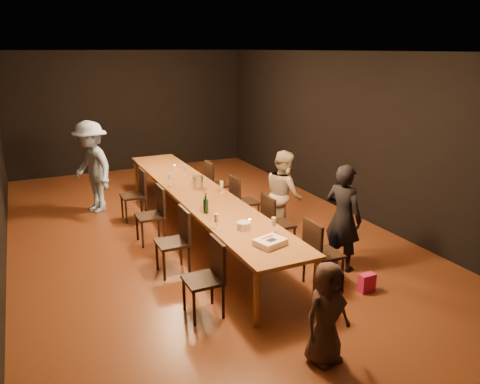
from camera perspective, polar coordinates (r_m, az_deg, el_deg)
name	(u,v)px	position (r m, az deg, el deg)	size (l,w,h in m)	color
ground	(200,234)	(8.08, -4.88, -5.07)	(10.00, 10.00, 0.00)	#451F11
room_shell	(197,112)	(7.54, -5.29, 9.70)	(6.04, 10.04, 3.02)	black
table	(199,195)	(7.84, -5.01, -0.32)	(0.90, 6.00, 0.75)	brown
chair_right_0	(324,253)	(6.30, 10.19, -7.34)	(0.42, 0.42, 0.93)	black
chair_right_1	(279,223)	(7.23, 4.73, -3.84)	(0.42, 0.42, 0.93)	black
chair_right_2	(245,201)	(8.23, 0.59, -1.14)	(0.42, 0.42, 0.93)	black
chair_right_3	(219,184)	(9.27, -2.63, 0.97)	(0.42, 0.42, 0.93)	black
chair_left_0	(203,279)	(5.57, -4.54, -10.53)	(0.42, 0.42, 0.93)	black
chair_left_1	(172,242)	(6.60, -8.27, -6.06)	(0.42, 0.42, 0.93)	black
chair_left_2	(150,215)	(7.68, -10.93, -2.81)	(0.42, 0.42, 0.93)	black
chair_left_3	(133,195)	(8.79, -12.91, -0.36)	(0.42, 0.42, 0.93)	black
woman_birthday	(343,218)	(6.73, 12.46, -3.07)	(0.56, 0.37, 1.54)	black
woman_tan	(284,194)	(7.76, 5.37, -0.26)	(0.71, 0.56, 1.47)	#BDAA8E
man_blue	(92,167)	(9.33, -17.59, 2.91)	(1.14, 0.65, 1.76)	#7DA0C2
child	(327,313)	(4.85, 10.53, -14.34)	(0.53, 0.34, 1.08)	#3D2A22
gift_bag_red	(367,283)	(6.41, 15.21, -10.65)	(0.21, 0.11, 0.25)	#C11D53
gift_bag_blue	(327,262)	(6.78, 10.61, -8.41)	(0.25, 0.16, 0.31)	#273FAA
birthday_cake	(270,242)	(5.72, 3.69, -6.12)	(0.41, 0.36, 0.08)	white
plate_stack	(244,226)	(6.19, 0.45, -4.13)	(0.18, 0.18, 0.10)	silver
champagne_bottle	(206,203)	(6.77, -4.20, -1.33)	(0.07, 0.07, 0.31)	black
ice_bucket	(198,182)	(8.05, -5.18, 1.27)	(0.19, 0.19, 0.20)	silver
wineglass_0	(217,221)	(6.20, -2.86, -3.60)	(0.06, 0.06, 0.21)	beige
wineglass_1	(274,225)	(6.09, 4.14, -4.03)	(0.06, 0.06, 0.21)	beige
wineglass_2	(205,202)	(6.95, -4.23, -1.28)	(0.06, 0.06, 0.21)	silver
wineglass_3	(222,187)	(7.72, -2.26, 0.64)	(0.06, 0.06, 0.21)	beige
wineglass_4	(170,180)	(8.24, -8.50, 1.52)	(0.06, 0.06, 0.21)	silver
wineglass_5	(185,170)	(8.83, -6.69, 2.65)	(0.06, 0.06, 0.21)	silver
tealight_near	(250,220)	(6.47, 1.19, -3.49)	(0.05, 0.05, 0.03)	#B2B7B2
tealight_mid	(201,185)	(8.15, -4.81, 0.84)	(0.05, 0.05, 0.03)	#B2B7B2
tealight_far	(175,166)	(9.53, -7.98, 3.13)	(0.05, 0.05, 0.03)	#B2B7B2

